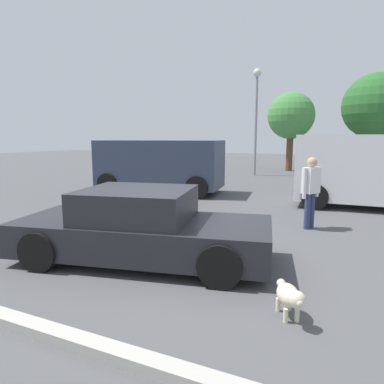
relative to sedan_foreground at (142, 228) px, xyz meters
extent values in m
plane|color=#515154|center=(0.30, 0.15, -0.57)|extent=(80.00, 80.00, 0.00)
cube|color=#232328|center=(0.03, 0.01, -0.13)|extent=(4.53, 2.57, 0.55)
cube|color=#232328|center=(-0.07, -0.02, 0.40)|extent=(2.08, 1.92, 0.52)
cube|color=slate|center=(0.75, 0.16, 0.40)|extent=(0.37, 1.44, 0.44)
cube|color=slate|center=(-0.90, -0.19, 0.40)|extent=(0.37, 1.44, 0.44)
cylinder|color=black|center=(1.25, 1.09, -0.25)|extent=(0.67, 0.35, 0.64)
cylinder|color=black|center=(1.59, -0.48, -0.25)|extent=(0.67, 0.35, 0.64)
cylinder|color=black|center=(-1.54, 0.49, -0.25)|extent=(0.67, 0.35, 0.64)
cylinder|color=black|center=(-1.20, -1.08, -0.25)|extent=(0.67, 0.35, 0.64)
ellipsoid|color=beige|center=(2.59, -0.89, -0.30)|extent=(0.41, 0.47, 0.24)
sphere|color=beige|center=(2.71, -1.11, -0.23)|extent=(0.20, 0.20, 0.20)
sphere|color=beige|center=(2.75, -1.17, -0.24)|extent=(0.09, 0.09, 0.09)
cylinder|color=beige|center=(2.71, -0.97, -0.49)|extent=(0.06, 0.06, 0.17)
cylinder|color=beige|center=(2.59, -1.04, -0.49)|extent=(0.06, 0.06, 0.17)
cylinder|color=beige|center=(2.58, -0.74, -0.49)|extent=(0.06, 0.06, 0.17)
cylinder|color=beige|center=(2.47, -0.81, -0.49)|extent=(0.06, 0.06, 0.17)
sphere|color=beige|center=(2.47, -0.68, -0.26)|extent=(0.11, 0.11, 0.11)
cube|color=slate|center=(1.70, 6.58, 1.05)|extent=(0.12, 1.69, 0.78)
cylinder|color=black|center=(2.30, 5.66, -0.19)|extent=(0.77, 0.28, 0.76)
cylinder|color=black|center=(2.22, 7.55, -0.19)|extent=(0.77, 0.28, 0.76)
cube|color=#2D384C|center=(-3.36, 6.51, 0.54)|extent=(4.85, 2.68, 1.74)
cube|color=slate|center=(-5.59, 6.17, 0.93)|extent=(0.31, 1.68, 0.70)
cylinder|color=black|center=(-4.89, 5.31, -0.17)|extent=(0.83, 0.37, 0.80)
cylinder|color=black|center=(-5.18, 7.19, -0.17)|extent=(0.83, 0.37, 0.80)
cylinder|color=black|center=(-1.53, 5.84, -0.17)|extent=(0.83, 0.37, 0.80)
cylinder|color=black|center=(-1.82, 7.71, -0.17)|extent=(0.83, 0.37, 0.80)
cylinder|color=navy|center=(2.42, 3.46, -0.15)|extent=(0.13, 0.13, 0.83)
cylinder|color=navy|center=(2.34, 3.31, -0.15)|extent=(0.13, 0.13, 0.83)
cube|color=white|center=(2.38, 3.38, 0.56)|extent=(0.40, 0.47, 0.59)
cylinder|color=white|center=(2.50, 3.59, 0.51)|extent=(0.09, 0.09, 0.69)
cylinder|color=white|center=(2.26, 3.17, 0.51)|extent=(0.09, 0.09, 0.69)
sphere|color=tan|center=(2.38, 3.38, 0.97)|extent=(0.23, 0.23, 0.23)
cube|color=#B7B2A8|center=(0.30, -2.38, -0.51)|extent=(6.06, 0.20, 0.12)
cylinder|color=gray|center=(-1.64, 14.07, 2.13)|extent=(0.14, 0.14, 5.39)
sphere|color=silver|center=(-1.64, 14.07, 4.95)|extent=(0.44, 0.44, 0.44)
cylinder|color=brown|center=(4.42, 19.52, 0.69)|extent=(0.38, 0.38, 2.52)
sphere|color=#2D6B2D|center=(4.42, 19.52, 3.44)|extent=(3.96, 3.96, 3.96)
cylinder|color=brown|center=(-0.32, 17.54, 0.61)|extent=(0.40, 0.40, 2.36)
sphere|color=#478C42|center=(-0.32, 17.54, 2.87)|extent=(2.88, 2.88, 2.88)
camera|label=1|loc=(3.13, -4.79, 1.52)|focal=32.07mm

